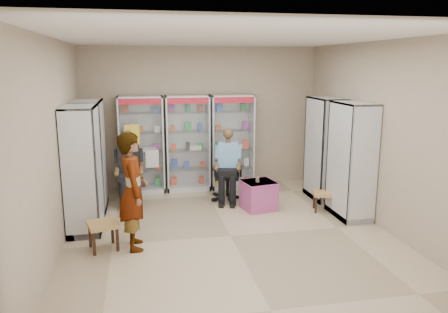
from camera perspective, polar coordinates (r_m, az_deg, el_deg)
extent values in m
plane|color=tan|center=(6.93, 0.84, -10.32)|extent=(6.00, 6.00, 0.00)
cube|color=tan|center=(9.43, -2.90, 5.09)|extent=(5.00, 0.02, 3.00)
cube|color=tan|center=(3.70, 10.56, -5.95)|extent=(5.00, 0.02, 3.00)
cube|color=tan|center=(6.48, -21.31, 1.12)|extent=(0.02, 6.00, 3.00)
cube|color=tan|center=(7.43, 20.11, 2.51)|extent=(0.02, 6.00, 3.00)
cube|color=white|center=(6.42, 0.92, 15.30)|extent=(5.00, 6.00, 0.02)
cube|color=#9EA1A5|center=(9.15, -10.72, 1.51)|extent=(0.90, 0.50, 2.00)
cube|color=#A1A3A8|center=(9.20, -4.79, 1.74)|extent=(0.90, 0.50, 2.00)
cube|color=silver|center=(9.35, 1.01, 1.94)|extent=(0.90, 0.50, 2.00)
cube|color=silver|center=(8.79, 13.03, 0.99)|extent=(0.90, 0.50, 2.00)
cube|color=#AAACB1|center=(7.82, 16.28, -0.53)|extent=(0.90, 0.50, 2.00)
cube|color=#AFB1B7|center=(8.28, -17.09, 0.10)|extent=(0.90, 0.50, 2.00)
cube|color=#BABCC2|center=(7.21, -17.96, -1.66)|extent=(0.90, 0.50, 2.00)
cube|color=black|center=(8.55, -12.21, -2.92)|extent=(0.42, 0.42, 0.94)
cube|color=black|center=(8.58, 0.47, -2.22)|extent=(0.70, 0.70, 1.05)
cube|color=#A64285|center=(8.07, 4.55, -5.09)|extent=(0.64, 0.63, 0.53)
cylinder|color=#5D2A08|center=(7.95, 4.40, -3.02)|extent=(0.07, 0.07, 0.09)
cube|color=#A68246|center=(8.19, 12.78, -5.76)|extent=(0.44, 0.44, 0.35)
cube|color=#A48245|center=(6.62, -15.46, -9.95)|extent=(0.50, 0.50, 0.41)
imported|color=gray|center=(6.37, -11.81, -4.46)|extent=(0.46, 0.66, 1.71)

